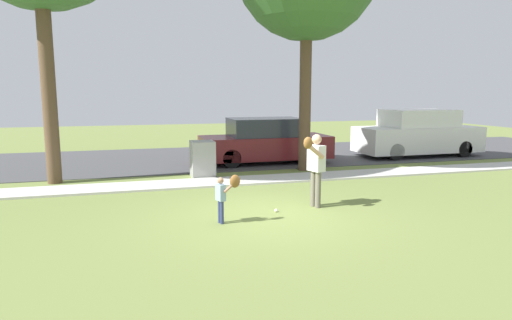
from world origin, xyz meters
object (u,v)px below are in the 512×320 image
at_px(utility_cabinet, 203,159).
at_px(baseball, 276,210).
at_px(parked_suv_maroon, 265,141).
at_px(person_child, 225,192).
at_px(parked_van_white, 418,134).
at_px(person_adult, 315,163).

bearing_deg(utility_cabinet, baseball, -78.49).
relative_size(utility_cabinet, parked_suv_maroon, 0.24).
bearing_deg(person_child, parked_van_white, 20.52).
relative_size(person_adult, person_child, 1.69).
height_order(baseball, parked_suv_maroon, parked_suv_maroon).
relative_size(baseball, parked_van_white, 0.01).
bearing_deg(person_child, utility_cabinet, 70.03).
distance_m(utility_cabinet, parked_suv_maroon, 3.42).
bearing_deg(parked_suv_maroon, utility_cabinet, 38.90).
xyz_separation_m(person_adult, person_child, (-2.20, -0.66, -0.38)).
height_order(person_child, utility_cabinet, utility_cabinet).
xyz_separation_m(person_child, parked_suv_maroon, (2.98, 7.06, 0.15)).
xyz_separation_m(utility_cabinet, parked_van_white, (9.13, 2.13, 0.35)).
height_order(baseball, utility_cabinet, utility_cabinet).
bearing_deg(parked_van_white, utility_cabinet, 13.12).
bearing_deg(person_adult, person_child, 0.61).
height_order(parked_suv_maroon, parked_van_white, parked_van_white).
relative_size(person_child, parked_suv_maroon, 0.21).
distance_m(person_child, baseball, 1.46).
relative_size(person_adult, baseball, 22.40).
height_order(person_adult, parked_suv_maroon, person_adult).
xyz_separation_m(person_adult, utility_cabinet, (-1.87, 4.25, -0.47)).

